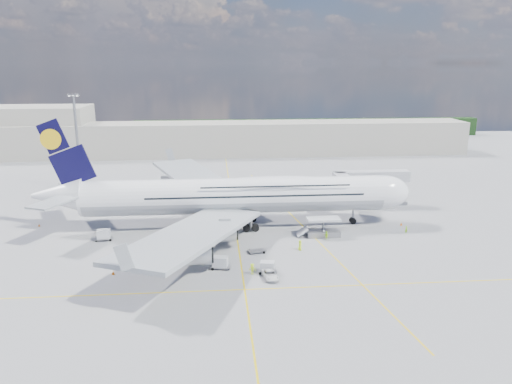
{
  "coord_description": "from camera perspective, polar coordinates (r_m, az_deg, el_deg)",
  "views": [
    {
      "loc": [
        -4.22,
        -89.11,
        33.15
      ],
      "look_at": [
        4.14,
        8.0,
        7.93
      ],
      "focal_mm": 35.0,
      "sensor_mm": 36.0,
      "label": 1
    }
  ],
  "objects": [
    {
      "name": "taxi_line_main",
      "position": [
        95.17,
        -2.08,
        -5.88
      ],
      "size": [
        0.25,
        220.0,
        0.01
      ],
      "primitive_type": "cube",
      "color": "yellow",
      "rests_on": "ground"
    },
    {
      "name": "catering_truck_inner",
      "position": [
        128.06,
        -7.96,
        0.34
      ],
      "size": [
        7.66,
        3.27,
        4.5
      ],
      "rotation": [
        0.0,
        0.0,
        0.08
      ],
      "color": "gray",
      "rests_on": "ground"
    },
    {
      "name": "taxi_line_diag",
      "position": [
        106.08,
        5.23,
        -3.76
      ],
      "size": [
        14.16,
        99.06,
        0.01
      ],
      "primitive_type": "cube",
      "rotation": [
        0.0,
        0.0,
        0.14
      ],
      "color": "yellow",
      "rests_on": "ground"
    },
    {
      "name": "dolly_nose_far",
      "position": [
        81.96,
        1.3,
        -8.56
      ],
      "size": [
        3.33,
        2.19,
        1.95
      ],
      "rotation": [
        0.0,
        0.0,
        -0.19
      ],
      "color": "gray",
      "rests_on": "ground"
    },
    {
      "name": "ground",
      "position": [
        95.17,
        -2.08,
        -5.89
      ],
      "size": [
        300.0,
        300.0,
        0.0
      ],
      "primitive_type": "plane",
      "color": "gray",
      "rests_on": "ground"
    },
    {
      "name": "hangar",
      "position": [
        201.68,
        -24.07,
        6.38
      ],
      "size": [
        40.0,
        22.0,
        18.0
      ],
      "primitive_type": "cube",
      "color": "#B2AD9E",
      "rests_on": "ground"
    },
    {
      "name": "crew_van",
      "position": [
        91.79,
        5.04,
        -6.07
      ],
      "size": [
        0.84,
        1.08,
        1.95
      ],
      "primitive_type": "imported",
      "rotation": [
        0.0,
        0.0,
        1.82
      ],
      "color": "#D5FF1A",
      "rests_on": "ground"
    },
    {
      "name": "airliner",
      "position": [
        102.64,
        -2.25,
        -0.34
      ],
      "size": [
        77.26,
        79.15,
        23.71
      ],
      "color": "white",
      "rests_on": "ground"
    },
    {
      "name": "cone_wing_right_inner",
      "position": [
        85.81,
        -10.93,
        -8.27
      ],
      "size": [
        0.5,
        0.5,
        0.64
      ],
      "color": "orange",
      "rests_on": "ground"
    },
    {
      "name": "tree_line",
      "position": [
        235.15,
        6.01,
        7.31
      ],
      "size": [
        160.0,
        6.0,
        8.0
      ],
      "primitive_type": "cube",
      "color": "#193814",
      "rests_on": "ground"
    },
    {
      "name": "cone_wing_right_outer",
      "position": [
        84.88,
        -16.02,
        -8.85
      ],
      "size": [
        0.5,
        0.5,
        0.64
      ],
      "color": "orange",
      "rests_on": "ground"
    },
    {
      "name": "cone_tail",
      "position": [
        114.12,
        -23.54,
        -3.47
      ],
      "size": [
        0.48,
        0.48,
        0.61
      ],
      "color": "orange",
      "rests_on": "ground"
    },
    {
      "name": "dolly_nose_near",
      "position": [
        90.53,
        0.09,
        -6.73
      ],
      "size": [
        3.48,
        2.52,
        0.46
      ],
      "rotation": [
        0.0,
        0.0,
        0.3
      ],
      "color": "gray",
      "rests_on": "ground"
    },
    {
      "name": "dolly_back",
      "position": [
        100.77,
        -17.02,
        -4.68
      ],
      "size": [
        3.54,
        2.17,
        2.12
      ],
      "rotation": [
        0.0,
        0.0,
        0.12
      ],
      "color": "gray",
      "rests_on": "ground"
    },
    {
      "name": "dolly_row_a",
      "position": [
        86.91,
        -13.96,
        -8.12
      ],
      "size": [
        3.34,
        2.28,
        0.45
      ],
      "rotation": [
        0.0,
        0.0,
        -0.23
      ],
      "color": "gray",
      "rests_on": "ground"
    },
    {
      "name": "cone_nose",
      "position": [
        109.63,
        16.26,
        -3.53
      ],
      "size": [
        0.5,
        0.5,
        0.63
      ],
      "color": "orange",
      "rests_on": "ground"
    },
    {
      "name": "baggage_tug",
      "position": [
        93.05,
        -5.72,
        -5.87
      ],
      "size": [
        3.41,
        2.24,
        1.96
      ],
      "rotation": [
        0.0,
        0.0,
        -0.27
      ],
      "color": "silver",
      "rests_on": "ground"
    },
    {
      "name": "catering_truck_outer",
      "position": [
        137.77,
        -9.56,
        1.1
      ],
      "size": [
        6.5,
        4.12,
        3.6
      ],
      "rotation": [
        0.0,
        0.0,
        -0.37
      ],
      "color": "gray",
      "rests_on": "ground"
    },
    {
      "name": "crew_nose",
      "position": [
        104.81,
        16.8,
        -4.13
      ],
      "size": [
        0.67,
        0.6,
        1.53
      ],
      "primitive_type": "imported",
      "rotation": [
        0.0,
        0.0,
        0.53
      ],
      "color": "#9FF119",
      "rests_on": "ground"
    },
    {
      "name": "crew_wing",
      "position": [
        88.86,
        -13.88,
        -7.14
      ],
      "size": [
        0.73,
        1.26,
        2.02
      ],
      "primitive_type": "imported",
      "rotation": [
        0.0,
        0.0,
        1.35
      ],
      "color": "#D7F319",
      "rests_on": "ground"
    },
    {
      "name": "crew_loader",
      "position": [
        97.66,
        8.04,
        -4.96
      ],
      "size": [
        0.95,
        1.02,
        1.67
      ],
      "primitive_type": "imported",
      "rotation": [
        0.0,
        0.0,
        -1.06
      ],
      "color": "#B7F91A",
      "rests_on": "ground"
    },
    {
      "name": "cone_wing_left_inner",
      "position": [
        111.12,
        -4.04,
        -2.75
      ],
      "size": [
        0.42,
        0.42,
        0.53
      ],
      "color": "orange",
      "rests_on": "ground"
    },
    {
      "name": "cone_wing_left_outer",
      "position": [
        136.1,
        -6.75,
        0.42
      ],
      "size": [
        0.42,
        0.42,
        0.54
      ],
      "color": "orange",
      "rests_on": "ground"
    },
    {
      "name": "terminal",
      "position": [
        186.15,
        -3.59,
        6.09
      ],
      "size": [
        180.0,
        16.0,
        12.0
      ],
      "primitive_type": "cube",
      "color": "#B2AD9E",
      "rests_on": "ground"
    },
    {
      "name": "service_van",
      "position": [
        80.21,
        1.6,
        -9.41
      ],
      "size": [
        2.67,
        4.8,
        1.27
      ],
      "primitive_type": "imported",
      "rotation": [
        0.0,
        0.0,
        0.13
      ],
      "color": "silver",
      "rests_on": "ground"
    },
    {
      "name": "taxi_line_cross",
      "position": [
        76.76,
        -1.31,
        -11.08
      ],
      "size": [
        120.0,
        0.25,
        0.01
      ],
      "primitive_type": "cube",
      "color": "yellow",
      "rests_on": "ground"
    },
    {
      "name": "dolly_row_b",
      "position": [
        90.56,
        -9.56,
        -6.91
      ],
      "size": [
        3.65,
        2.3,
        0.5
      ],
      "rotation": [
        0.0,
        0.0,
        -0.14
      ],
      "color": "gray",
      "rests_on": "ground"
    },
    {
      "name": "cargo_loader",
      "position": [
        99.63,
        7.56,
        -4.3
      ],
      "size": [
        8.53,
        3.2,
        3.67
      ],
      "color": "silver",
      "rests_on": "ground"
    },
    {
      "name": "crew_tug",
      "position": [
        81.46,
        -0.43,
        -8.79
      ],
      "size": [
        1.32,
        0.91,
        1.87
      ],
      "primitive_type": "imported",
      "rotation": [
        0.0,
        0.0,
        -0.19
      ],
      "color": "#DBFF1A",
      "rests_on": "ground"
    },
    {
      "name": "light_mast",
      "position": [
        140.23,
        -19.74,
        5.48
      ],
      "size": [
        3.0,
        0.7,
        25.5
      ],
      "color": "gray",
      "rests_on": "ground"
    },
    {
      "name": "jet_bridge",
      "position": [
        118.15,
        11.95,
        1.33
      ],
      "size": [
        18.8,
        12.1,
        8.5
      ],
      "color": "#B7B7BC",
      "rests_on": "ground"
    },
    {
      "name": "dolly_row_c",
      "position": [
        83.71,
        -4.1,
        -8.02
      ],
      "size": [
        3.62,
        2.48,
        2.09
      ],
      "rotation": [
        0.0,
        0.0,
        -0.23
      ],
      "color": "gray",
      "rests_on": "ground"
    }
  ]
}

